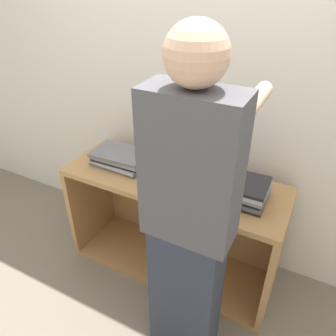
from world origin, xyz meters
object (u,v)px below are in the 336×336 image
at_px(laptop_stack_right, 235,188).
at_px(person, 189,225).
at_px(laptop_open, 177,168).
at_px(laptop_stack_left, 121,158).

height_order(laptop_stack_right, person, person).
distance_m(laptop_open, laptop_stack_left, 0.39).
height_order(laptop_open, laptop_stack_left, laptop_open).
bearing_deg(person, laptop_stack_left, 145.95).
bearing_deg(laptop_stack_right, person, -98.84).
distance_m(laptop_open, person, 0.62).
relative_size(laptop_stack_right, person, 0.21).
bearing_deg(laptop_stack_left, person, -34.05).
xyz_separation_m(laptop_open, person, (0.32, -0.53, 0.08)).
distance_m(laptop_open, laptop_stack_right, 0.39).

